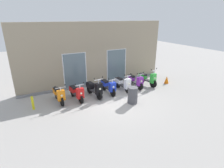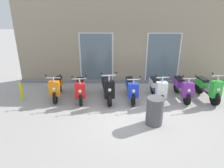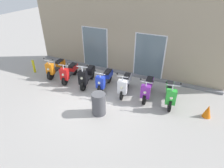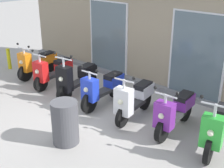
{
  "view_description": "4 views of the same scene",
  "coord_description": "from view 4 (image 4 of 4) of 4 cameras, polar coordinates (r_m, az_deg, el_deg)",
  "views": [
    {
      "loc": [
        -4.44,
        -8.1,
        4.4
      ],
      "look_at": [
        -0.12,
        0.34,
        0.84
      ],
      "focal_mm": 28.81,
      "sensor_mm": 36.0,
      "label": 1
    },
    {
      "loc": [
        -0.7,
        -6.63,
        3.78
      ],
      "look_at": [
        -0.78,
        0.87,
        0.69
      ],
      "focal_mm": 34.41,
      "sensor_mm": 36.0,
      "label": 2
    },
    {
      "loc": [
        3.41,
        -5.83,
        4.8
      ],
      "look_at": [
        0.49,
        0.65,
        0.55
      ],
      "focal_mm": 30.34,
      "sensor_mm": 36.0,
      "label": 3
    },
    {
      "loc": [
        4.77,
        -4.09,
        3.47
      ],
      "look_at": [
        0.54,
        0.69,
        0.83
      ],
      "focal_mm": 48.71,
      "sensor_mm": 36.0,
      "label": 4
    }
  ],
  "objects": [
    {
      "name": "scooter_blue",
      "position": [
        7.61,
        -1.71,
        -0.68
      ],
      "size": [
        0.54,
        1.6,
        1.15
      ],
      "color": "black",
      "rests_on": "ground_plane"
    },
    {
      "name": "scooter_black",
      "position": [
        8.18,
        -6.68,
        1.0
      ],
      "size": [
        0.63,
        1.61,
        1.32
      ],
      "color": "black",
      "rests_on": "ground_plane"
    },
    {
      "name": "curb_bollard",
      "position": [
        10.81,
        -18.79,
        4.51
      ],
      "size": [
        0.12,
        0.12,
        0.7
      ],
      "primitive_type": "cylinder",
      "color": "yellow",
      "rests_on": "ground_plane"
    },
    {
      "name": "scooter_white",
      "position": [
        6.99,
        4.17,
        -2.74
      ],
      "size": [
        0.56,
        1.52,
        1.23
      ],
      "color": "black",
      "rests_on": "ground_plane"
    },
    {
      "name": "scooter_red",
      "position": [
        8.99,
        -11.0,
        2.46
      ],
      "size": [
        0.59,
        1.53,
        1.17
      ],
      "color": "black",
      "rests_on": "ground_plane"
    },
    {
      "name": "scooter_orange",
      "position": [
        9.79,
        -13.79,
        3.95
      ],
      "size": [
        0.58,
        1.55,
        1.15
      ],
      "color": "black",
      "rests_on": "ground_plane"
    },
    {
      "name": "ground_plane",
      "position": [
        7.18,
        -6.93,
        -6.58
      ],
      "size": [
        40.0,
        40.0,
        0.0
      ],
      "primitive_type": "plane",
      "color": "#A8A39E"
    },
    {
      "name": "scooter_green",
      "position": [
        6.19,
        19.11,
        -7.64
      ],
      "size": [
        0.66,
        1.57,
        1.29
      ],
      "color": "black",
      "rests_on": "ground_plane"
    },
    {
      "name": "storefront_facade",
      "position": [
        8.65,
        7.6,
        12.55
      ],
      "size": [
        10.15,
        0.5,
        4.14
      ],
      "color": "gray",
      "rests_on": "ground_plane"
    },
    {
      "name": "trash_bin",
      "position": [
        6.15,
        -8.8,
        -7.16
      ],
      "size": [
        0.53,
        0.53,
        0.9
      ],
      "primitive_type": "cylinder",
      "color": "#4C4C51",
      "rests_on": "ground_plane"
    },
    {
      "name": "scooter_purple",
      "position": [
        6.61,
        11.72,
        -5.11
      ],
      "size": [
        0.54,
        1.57,
        1.15
      ],
      "color": "black",
      "rests_on": "ground_plane"
    }
  ]
}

